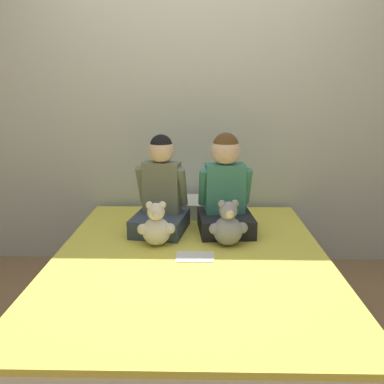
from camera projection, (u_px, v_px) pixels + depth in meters
ground_plane at (191, 328)px, 2.39m from camera, size 14.00×14.00×0.00m
wall_behind_bed at (194, 104)px, 3.09m from camera, size 8.00×0.06×2.50m
bed at (191, 293)px, 2.34m from camera, size 1.55×1.94×0.46m
child_on_left at (161, 194)px, 2.63m from camera, size 0.38×0.44×0.63m
child_on_right at (225, 191)px, 2.62m from camera, size 0.37×0.40×0.64m
teddy_bear_held_by_left_child at (156, 227)px, 2.41m from camera, size 0.22×0.17×0.27m
teddy_bear_held_by_right_child at (228, 226)px, 2.41m from camera, size 0.23×0.17×0.28m
pillow_at_headboard at (193, 207)px, 3.02m from camera, size 0.47×0.32×0.11m
sign_card at (195, 257)px, 2.26m from camera, size 0.21×0.15×0.00m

